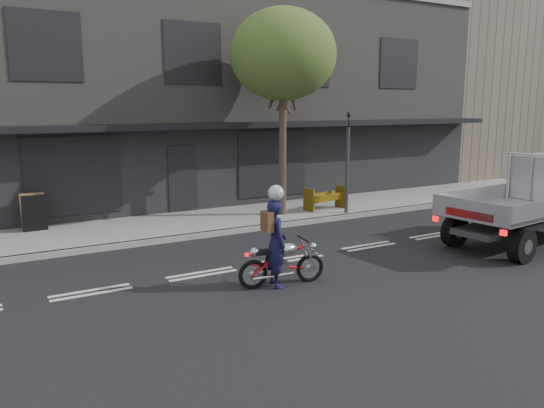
{
  "coord_description": "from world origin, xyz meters",
  "views": [
    {
      "loc": [
        -6.65,
        -10.65,
        3.73
      ],
      "look_at": [
        -0.31,
        0.5,
        1.32
      ],
      "focal_mm": 35.0,
      "sensor_mm": 36.0,
      "label": 1
    }
  ],
  "objects": [
    {
      "name": "building_neighbour",
      "position": [
        20.0,
        11.3,
        5.0
      ],
      "size": [
        14.0,
        10.0,
        10.0
      ],
      "primitive_type": "cube",
      "color": "brown",
      "rests_on": "ground"
    },
    {
      "name": "rider",
      "position": [
        -1.35,
        -1.5,
        0.91
      ],
      "size": [
        0.54,
        0.73,
        1.83
      ],
      "primitive_type": "imported",
      "rotation": [
        0.0,
        0.0,
        1.41
      ],
      "color": "#121234",
      "rests_on": "ground"
    },
    {
      "name": "ground",
      "position": [
        0.0,
        0.0,
        0.0
      ],
      "size": [
        80.0,
        80.0,
        0.0
      ],
      "primitive_type": "plane",
      "color": "black",
      "rests_on": "ground"
    },
    {
      "name": "street_tree",
      "position": [
        2.2,
        4.2,
        5.28
      ],
      "size": [
        3.4,
        3.4,
        6.74
      ],
      "color": "#382B21",
      "rests_on": "ground"
    },
    {
      "name": "building_main",
      "position": [
        0.0,
        11.3,
        4.0
      ],
      "size": [
        26.0,
        10.0,
        8.0
      ],
      "primitive_type": "cube",
      "color": "slate",
      "rests_on": "ground"
    },
    {
      "name": "motorcycle",
      "position": [
        -1.2,
        -1.5,
        0.5
      ],
      "size": [
        1.9,
        0.55,
        0.98
      ],
      "rotation": [
        0.0,
        0.0,
        -0.16
      ],
      "color": "black",
      "rests_on": "ground"
    },
    {
      "name": "construction_barrier",
      "position": [
        3.91,
        3.96,
        0.56
      ],
      "size": [
        1.54,
        0.88,
        0.81
      ],
      "primitive_type": null,
      "rotation": [
        0.0,
        0.0,
        0.21
      ],
      "color": "#D69C0B",
      "rests_on": "sidewalk"
    },
    {
      "name": "traffic_light_pole",
      "position": [
        4.2,
        3.35,
        1.65
      ],
      "size": [
        0.12,
        0.12,
        3.5
      ],
      "color": "#2D2D30",
      "rests_on": "ground"
    },
    {
      "name": "sidewalk",
      "position": [
        0.0,
        4.7,
        0.07
      ],
      "size": [
        32.0,
        3.2,
        0.15
      ],
      "primitive_type": "cube",
      "color": "gray",
      "rests_on": "ground"
    },
    {
      "name": "kerb",
      "position": [
        0.0,
        3.1,
        0.07
      ],
      "size": [
        32.0,
        0.2,
        0.15
      ],
      "primitive_type": "cube",
      "color": "gray",
      "rests_on": "ground"
    },
    {
      "name": "sandwich_board",
      "position": [
        -5.23,
        5.55,
        0.69
      ],
      "size": [
        0.69,
        0.47,
        1.08
      ],
      "primitive_type": null,
      "rotation": [
        0.0,
        0.0,
        0.03
      ],
      "color": "black",
      "rests_on": "sidewalk"
    }
  ]
}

